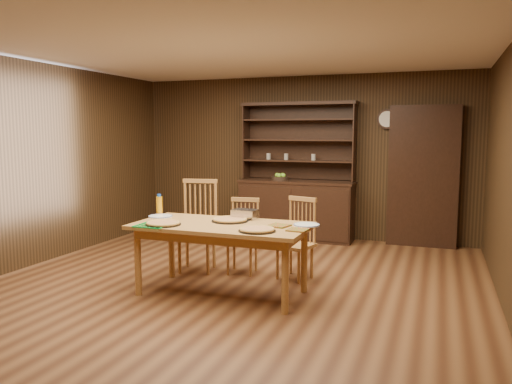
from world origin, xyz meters
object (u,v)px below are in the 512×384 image
at_px(dining_table, 222,232).
at_px(juice_bottle, 159,205).
at_px(chair_center, 244,233).
at_px(china_hutch, 297,202).
at_px(chair_left, 199,222).
at_px(chair_right, 298,236).

relative_size(dining_table, juice_bottle, 7.65).
bearing_deg(chair_center, china_hutch, 81.31).
bearing_deg(chair_left, dining_table, -61.61).
bearing_deg(chair_left, china_hutch, 61.13).
distance_m(chair_left, juice_bottle, 0.61).
xyz_separation_m(china_hutch, dining_table, (0.01, -2.95, 0.07)).
xyz_separation_m(dining_table, chair_right, (0.60, 0.85, -0.16)).
bearing_deg(dining_table, juice_bottle, 161.89).
relative_size(chair_center, juice_bottle, 3.79).
relative_size(dining_table, chair_left, 1.63).
bearing_deg(dining_table, china_hutch, 90.16).
xyz_separation_m(china_hutch, chair_center, (-0.09, -2.08, -0.12)).
relative_size(chair_right, juice_bottle, 3.97).
bearing_deg(china_hutch, dining_table, -89.84).
bearing_deg(chair_left, chair_right, -9.06).
bearing_deg(chair_left, juice_bottle, -130.24).
distance_m(china_hutch, dining_table, 2.95).
distance_m(chair_left, chair_center, 0.59).
bearing_deg(chair_right, china_hutch, 123.65).
distance_m(china_hutch, juice_bottle, 2.81).
xyz_separation_m(dining_table, chair_center, (-0.10, 0.86, -0.19)).
distance_m(china_hutch, chair_center, 2.09).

